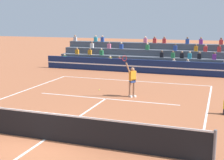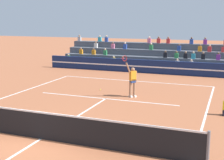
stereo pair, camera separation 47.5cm
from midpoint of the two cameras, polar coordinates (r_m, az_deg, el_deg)
name	(u,v)px [view 2 (the right image)]	position (r m, az deg, el deg)	size (l,w,h in m)	color
ground_plane	(41,139)	(12.04, -11.77, -10.51)	(120.00, 120.00, 0.00)	#AD603D
court_lines	(41,139)	(12.04, -11.77, -10.50)	(11.10, 23.90, 0.01)	white
tennis_net	(40,125)	(11.86, -11.88, -8.07)	(12.00, 0.10, 1.10)	slate
sponsor_banner_wall	(147,67)	(25.96, 6.96, 2.46)	(18.00, 0.26, 1.10)	navy
bleacher_stand	(156,59)	(28.98, 8.51, 3.88)	(17.33, 3.80, 2.83)	#4C515B
tennis_player	(132,80)	(17.74, 4.51, -0.02)	(0.72, 0.87, 2.47)	#9E7051
tennis_ball	(100,90)	(19.59, -1.45, -1.79)	(0.07, 0.07, 0.07)	#C6DB33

